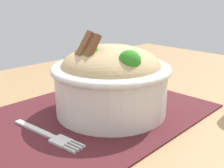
{
  "coord_description": "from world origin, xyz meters",
  "views": [
    {
      "loc": [
        0.25,
        0.31,
        0.94
      ],
      "look_at": [
        -0.05,
        0.0,
        0.8
      ],
      "focal_mm": 43.82,
      "sensor_mm": 36.0,
      "label": 1
    }
  ],
  "objects": [
    {
      "name": "table",
      "position": [
        0.0,
        0.0,
        0.67
      ],
      "size": [
        1.31,
        0.82,
        0.74
      ],
      "color": "#99754C",
      "rests_on": "ground_plane"
    },
    {
      "name": "fork",
      "position": [
        0.08,
        0.0,
        0.75
      ],
      "size": [
        0.03,
        0.14,
        0.0
      ],
      "color": "silver",
      "rests_on": "placemat"
    },
    {
      "name": "placemat",
      "position": [
        0.01,
        -0.01,
        0.75
      ],
      "size": [
        0.45,
        0.3,
        0.0
      ],
      "primitive_type": "cube",
      "rotation": [
        0.0,
        0.0,
        0.03
      ],
      "color": "#47191E",
      "rests_on": "table"
    },
    {
      "name": "bowl",
      "position": [
        -0.05,
        0.0,
        0.81
      ],
      "size": [
        0.21,
        0.21,
        0.14
      ],
      "color": "silver",
      "rests_on": "placemat"
    }
  ]
}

